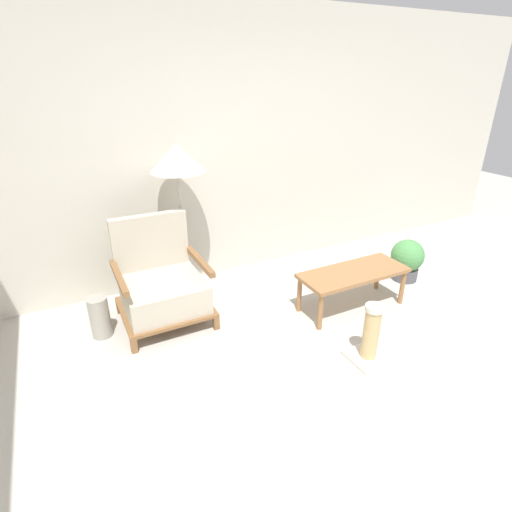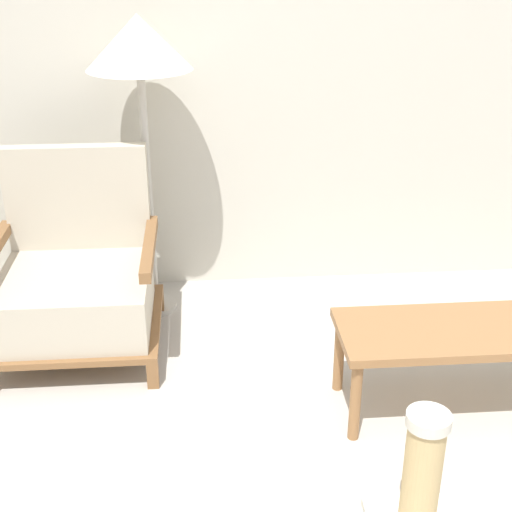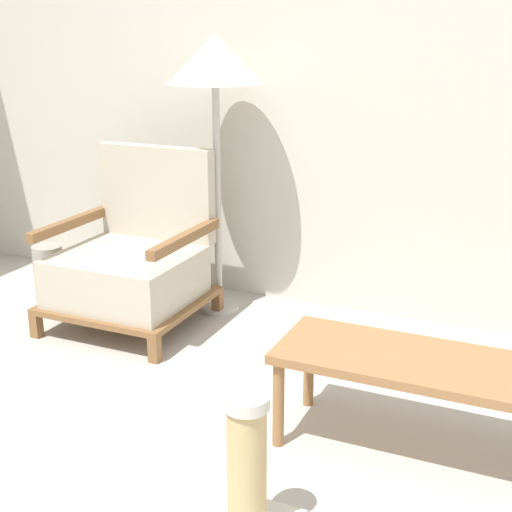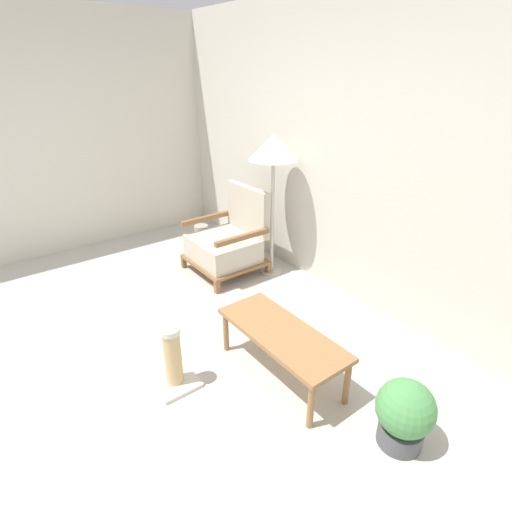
% 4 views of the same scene
% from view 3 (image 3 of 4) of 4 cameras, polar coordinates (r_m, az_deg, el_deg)
% --- Properties ---
extents(wall_back, '(8.00, 0.06, 2.70)m').
position_cam_3_polar(wall_back, '(3.80, 9.63, 15.00)').
color(wall_back, beige).
rests_on(wall_back, ground_plane).
extents(armchair, '(0.76, 0.71, 0.92)m').
position_cam_3_polar(armchair, '(3.81, -9.87, -0.51)').
color(armchair, brown).
rests_on(armchair, ground_plane).
extents(floor_lamp, '(0.49, 0.49, 1.49)m').
position_cam_3_polar(floor_lamp, '(3.76, -3.28, 14.75)').
color(floor_lamp, '#B7B2A8').
rests_on(floor_lamp, ground_plane).
extents(coffee_table, '(1.04, 0.41, 0.38)m').
position_cam_3_polar(coffee_table, '(2.68, 12.88, -8.87)').
color(coffee_table, olive).
rests_on(coffee_table, ground_plane).
extents(vase, '(0.17, 0.17, 0.37)m').
position_cam_3_polar(vase, '(4.17, -16.21, -1.63)').
color(vase, '#9E998E').
rests_on(vase, ground_plane).
extents(scratching_post, '(0.30, 0.30, 0.49)m').
position_cam_3_polar(scratching_post, '(2.29, -0.73, -17.50)').
color(scratching_post, beige).
rests_on(scratching_post, ground_plane).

